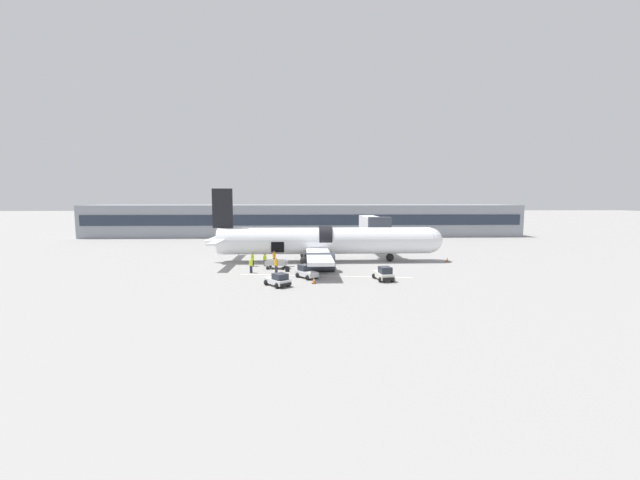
% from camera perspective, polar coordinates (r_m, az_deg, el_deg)
% --- Properties ---
extents(ground_plane, '(500.00, 500.00, 0.00)m').
position_cam_1_polar(ground_plane, '(50.34, -2.13, -3.90)').
color(ground_plane, gray).
extents(apron_marking_line, '(19.33, 2.95, 0.01)m').
position_cam_1_polar(apron_marking_line, '(44.33, 0.67, -5.24)').
color(apron_marking_line, silver).
rests_on(apron_marking_line, ground_plane).
extents(terminal_strip, '(99.59, 14.00, 7.27)m').
position_cam_1_polar(terminal_strip, '(93.94, -2.26, 2.91)').
color(terminal_strip, gray).
rests_on(terminal_strip, ground_plane).
extents(jet_bridge_stub, '(3.14, 13.65, 6.05)m').
position_cam_1_polar(jet_bridge_stub, '(62.27, 7.77, 2.17)').
color(jet_bridge_stub, '#4C4C51').
rests_on(jet_bridge_stub, ground_plane).
extents(airplane, '(33.01, 27.86, 10.04)m').
position_cam_1_polar(airplane, '(53.94, 0.29, -0.24)').
color(airplane, white).
rests_on(airplane, ground_plane).
extents(baggage_tug_lead, '(2.59, 2.94, 1.43)m').
position_cam_1_polar(baggage_tug_lead, '(43.12, -2.01, -4.75)').
color(baggage_tug_lead, silver).
rests_on(baggage_tug_lead, ground_plane).
extents(baggage_tug_mid, '(2.88, 3.17, 1.32)m').
position_cam_1_polar(baggage_tug_mid, '(39.37, -6.11, -5.85)').
color(baggage_tug_mid, silver).
rests_on(baggage_tug_mid, ground_plane).
extents(baggage_tug_rear, '(2.15, 3.28, 1.54)m').
position_cam_1_polar(baggage_tug_rear, '(42.35, 9.26, -4.94)').
color(baggage_tug_rear, silver).
rests_on(baggage_tug_rear, ground_plane).
extents(baggage_cart_loading, '(3.69, 2.22, 1.06)m').
position_cam_1_polar(baggage_cart_loading, '(49.16, -6.26, -3.57)').
color(baggage_cart_loading, '#B7BABF').
rests_on(baggage_cart_loading, ground_plane).
extents(ground_crew_loader_a, '(0.54, 0.57, 1.72)m').
position_cam_1_polar(ground_crew_loader_a, '(51.17, -9.80, -2.79)').
color(ground_crew_loader_a, '#1E2338').
rests_on(ground_crew_loader_a, ground_plane).
extents(ground_crew_loader_b, '(0.53, 0.53, 1.65)m').
position_cam_1_polar(ground_crew_loader_b, '(51.16, -8.03, -2.81)').
color(ground_crew_loader_b, '#2D2D33').
rests_on(ground_crew_loader_b, ground_plane).
extents(ground_crew_driver, '(0.57, 0.57, 1.79)m').
position_cam_1_polar(ground_crew_driver, '(52.06, -6.67, -2.56)').
color(ground_crew_driver, black).
rests_on(ground_crew_driver, ground_plane).
extents(ground_crew_supervisor, '(0.54, 0.54, 1.70)m').
position_cam_1_polar(ground_crew_supervisor, '(49.56, -1.13, -3.01)').
color(ground_crew_supervisor, black).
rests_on(ground_crew_supervisor, ground_plane).
extents(ground_crew_helper, '(0.50, 0.65, 1.85)m').
position_cam_1_polar(ground_crew_helper, '(46.27, -6.39, -3.59)').
color(ground_crew_helper, '#2D2D33').
rests_on(ground_crew_helper, ground_plane).
extents(ground_crew_marshal, '(0.57, 0.57, 1.79)m').
position_cam_1_polar(ground_crew_marshal, '(46.66, -10.00, -3.60)').
color(ground_crew_marshal, '#1E2338').
rests_on(ground_crew_marshal, ground_plane).
extents(suitcase_on_tarmac_upright, '(0.51, 0.37, 0.68)m').
position_cam_1_polar(suitcase_on_tarmac_upright, '(46.93, -4.77, -4.29)').
color(suitcase_on_tarmac_upright, black).
rests_on(suitcase_on_tarmac_upright, ground_plane).
extents(safety_cone_nose, '(0.54, 0.54, 0.60)m').
position_cam_1_polar(safety_cone_nose, '(56.76, 18.03, -2.79)').
color(safety_cone_nose, black).
rests_on(safety_cone_nose, ground_plane).
extents(safety_cone_engine_left, '(0.45, 0.45, 0.66)m').
position_cam_1_polar(safety_cone_engine_left, '(40.34, -0.89, -5.92)').
color(safety_cone_engine_left, black).
rests_on(safety_cone_engine_left, ground_plane).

